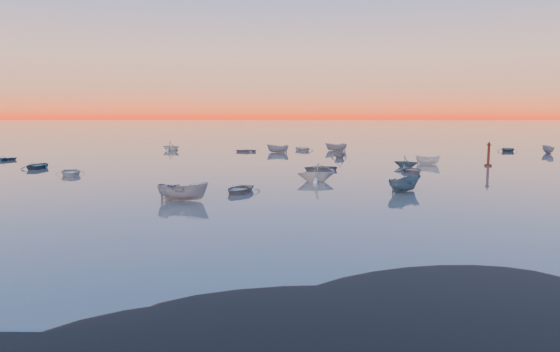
{
  "coord_description": "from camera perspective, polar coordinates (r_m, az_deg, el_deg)",
  "views": [
    {
      "loc": [
        -0.68,
        -20.27,
        7.4
      ],
      "look_at": [
        -1.47,
        28.0,
        1.57
      ],
      "focal_mm": 35.0,
      "sensor_mm": 36.0,
      "label": 1
    }
  ],
  "objects": [
    {
      "name": "mud_lobes",
      "position": [
        20.65,
        2.84,
        -14.1
      ],
      "size": [
        140.0,
        6.0,
        0.07
      ],
      "primitive_type": null,
      "color": "black",
      "rests_on": "ground"
    },
    {
      "name": "channel_marker",
      "position": [
        78.01,
        20.95,
        1.97
      ],
      "size": [
        0.95,
        0.95,
        3.39
      ],
      "color": "#41170E",
      "rests_on": "ground"
    },
    {
      "name": "boat_near_center",
      "position": [
        45.73,
        -10.1,
        -2.54
      ],
      "size": [
        2.05,
        4.39,
        1.49
      ],
      "primitive_type": "imported",
      "rotation": [
        0.0,
        0.0,
        1.52
      ],
      "color": "gray",
      "rests_on": "ground"
    },
    {
      "name": "ground",
      "position": [
        120.5,
        1.26,
        3.36
      ],
      "size": [
        600.0,
        600.0,
        0.0
      ],
      "primitive_type": "plane",
      "color": "#6E625B",
      "rests_on": "ground"
    },
    {
      "name": "moored_fleet",
      "position": [
        73.64,
        1.46,
        1.11
      ],
      "size": [
        124.0,
        58.0,
        1.2
      ],
      "primitive_type": null,
      "color": "silver",
      "rests_on": "ground"
    },
    {
      "name": "boat_near_left",
      "position": [
        66.89,
        -21.02,
        0.07
      ],
      "size": [
        4.89,
        3.56,
        1.13
      ],
      "primitive_type": "imported",
      "rotation": [
        0.0,
        0.0,
        0.42
      ],
      "color": "silver",
      "rests_on": "ground"
    }
  ]
}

